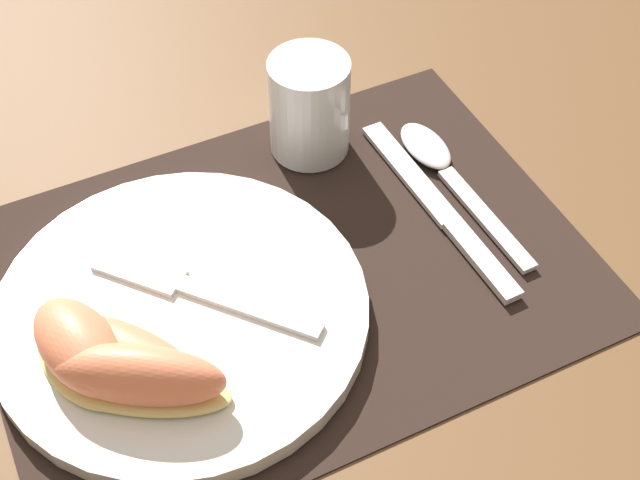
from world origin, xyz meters
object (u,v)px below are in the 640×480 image
(spoon, at_px, (441,164))
(citrus_wedge_1, at_px, (128,353))
(plate, at_px, (181,312))
(citrus_wedge_0, at_px, (81,349))
(fork, at_px, (189,287))
(citrus_wedge_2, at_px, (140,378))
(juice_glass, at_px, (309,112))
(knife, at_px, (441,210))

(spoon, height_order, citrus_wedge_1, citrus_wedge_1)
(plate, bearing_deg, spoon, 11.87)
(citrus_wedge_0, relative_size, citrus_wedge_1, 0.88)
(fork, relative_size, citrus_wedge_1, 1.28)
(fork, bearing_deg, plate, -134.78)
(plate, relative_size, citrus_wedge_2, 2.24)
(citrus_wedge_1, distance_m, citrus_wedge_2, 0.03)
(plate, relative_size, juice_glass, 3.08)
(plate, bearing_deg, citrus_wedge_2, -128.23)
(knife, height_order, citrus_wedge_2, citrus_wedge_2)
(citrus_wedge_0, xyz_separation_m, citrus_wedge_1, (0.03, -0.01, -0.01))
(plate, height_order, citrus_wedge_2, citrus_wedge_2)
(plate, bearing_deg, juice_glass, 37.73)
(juice_glass, xyz_separation_m, fork, (-0.15, -0.12, -0.02))
(citrus_wedge_0, distance_m, citrus_wedge_2, 0.05)
(citrus_wedge_1, bearing_deg, citrus_wedge_2, -87.69)
(spoon, bearing_deg, citrus_wedge_2, -159.45)
(plate, xyz_separation_m, juice_glass, (0.17, 0.13, 0.03))
(plate, height_order, juice_glass, juice_glass)
(citrus_wedge_1, xyz_separation_m, citrus_wedge_2, (0.00, -0.03, 0.01))
(juice_glass, bearing_deg, knife, -62.45)
(plate, xyz_separation_m, spoon, (0.26, 0.05, -0.00))
(plate, distance_m, fork, 0.02)
(juice_glass, relative_size, spoon, 0.48)
(spoon, height_order, fork, fork)
(juice_glass, distance_m, fork, 0.20)
(citrus_wedge_0, bearing_deg, citrus_wedge_1, -26.06)
(fork, height_order, citrus_wedge_1, citrus_wedge_1)
(spoon, xyz_separation_m, citrus_wedge_2, (-0.30, -0.11, 0.03))
(juice_glass, distance_m, spoon, 0.12)
(plate, height_order, knife, plate)
(plate, xyz_separation_m, citrus_wedge_1, (-0.05, -0.03, 0.02))
(plate, height_order, spoon, plate)
(fork, bearing_deg, citrus_wedge_1, -143.19)
(fork, height_order, citrus_wedge_0, citrus_wedge_0)
(juice_glass, xyz_separation_m, spoon, (0.09, -0.08, -0.03))
(knife, height_order, spoon, spoon)
(spoon, distance_m, citrus_wedge_2, 0.33)
(juice_glass, bearing_deg, citrus_wedge_0, -148.62)
(juice_glass, height_order, fork, juice_glass)
(juice_glass, relative_size, citrus_wedge_2, 0.73)
(knife, bearing_deg, juice_glass, 117.55)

